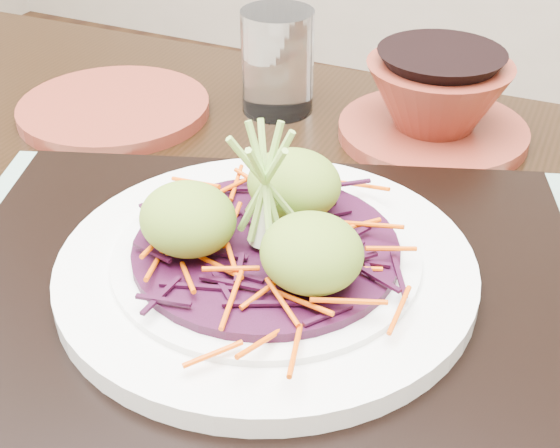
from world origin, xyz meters
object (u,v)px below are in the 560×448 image
at_px(white_plate, 266,266).
at_px(serving_tray, 267,288).
at_px(water_glass, 277,62).
at_px(terracotta_bowl_set, 436,105).
at_px(terracotta_side_plate, 114,108).
at_px(dining_table, 269,377).

bearing_deg(white_plate, serving_tray, 0.00).
distance_m(serving_tray, water_glass, 0.29).
relative_size(white_plate, terracotta_bowl_set, 1.22).
bearing_deg(water_glass, white_plate, -65.82).
bearing_deg(terracotta_side_plate, white_plate, -36.74).
distance_m(white_plate, terracotta_bowl_set, 0.27).
xyz_separation_m(dining_table, terracotta_bowl_set, (0.04, 0.25, 0.12)).
bearing_deg(terracotta_side_plate, water_glass, 29.72).
distance_m(dining_table, terracotta_bowl_set, 0.28).
height_order(white_plate, water_glass, water_glass).
height_order(water_glass, terracotta_bowl_set, water_glass).
relative_size(terracotta_side_plate, terracotta_bowl_set, 0.83).
bearing_deg(terracotta_bowl_set, terracotta_side_plate, -163.76).
xyz_separation_m(white_plate, water_glass, (-0.12, 0.27, 0.02)).
relative_size(dining_table, white_plate, 4.30).
relative_size(dining_table, serving_tray, 2.79).
bearing_deg(serving_tray, white_plate, 159.52).
relative_size(dining_table, terracotta_bowl_set, 5.23).
relative_size(water_glass, terracotta_bowl_set, 0.45).
distance_m(water_glass, terracotta_bowl_set, 0.15).
height_order(dining_table, white_plate, white_plate).
bearing_deg(water_glass, terracotta_bowl_set, 2.39).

